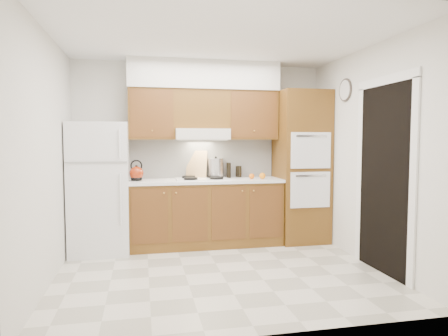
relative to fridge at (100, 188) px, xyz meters
name	(u,v)px	position (x,y,z in m)	size (l,w,h in m)	color
floor	(221,272)	(1.41, -1.14, -0.86)	(3.60, 3.60, 0.00)	beige
ceiling	(221,38)	(1.41, -1.14, 1.74)	(3.60, 3.60, 0.00)	white
wall_back	(201,153)	(1.41, 0.36, 0.44)	(3.60, 0.02, 2.60)	silver
wall_left	(47,159)	(-0.40, -1.14, 0.44)	(0.02, 3.00, 2.60)	silver
wall_right	(368,156)	(3.21, -1.14, 0.44)	(0.02, 3.00, 2.60)	silver
fridge	(100,188)	(0.00, 0.00, 0.00)	(0.75, 0.72, 1.72)	white
base_cabinets	(206,214)	(1.43, 0.06, -0.41)	(2.11, 0.60, 0.90)	brown
countertop	(206,181)	(1.43, 0.05, 0.06)	(2.13, 0.62, 0.04)	white
backsplash	(203,159)	(1.43, 0.34, 0.36)	(2.11, 0.03, 0.56)	white
oven_cabinet	(301,167)	(2.85, 0.03, 0.24)	(0.70, 0.65, 2.20)	brown
upper_cab_left	(152,114)	(0.69, 0.19, 0.99)	(0.63, 0.33, 0.70)	brown
upper_cab_right	(251,116)	(2.12, 0.19, 0.99)	(0.73, 0.33, 0.70)	brown
range_hood	(201,134)	(1.38, 0.13, 0.71)	(0.75, 0.45, 0.15)	silver
upper_cab_over_hood	(201,110)	(1.38, 0.19, 1.06)	(0.75, 0.33, 0.55)	brown
soffit	(204,76)	(1.43, 0.18, 1.54)	(2.13, 0.36, 0.40)	silver
cooktop	(202,179)	(1.38, 0.07, 0.09)	(0.74, 0.50, 0.01)	white
doorway	(384,180)	(3.19, -1.49, 0.19)	(0.02, 0.90, 2.10)	black
wall_clock	(345,90)	(3.19, -0.59, 1.29)	(0.30, 0.30, 0.02)	#3F3833
kettle	(137,173)	(0.47, 0.04, 0.18)	(0.19, 0.19, 0.19)	maroon
cutting_board	(197,164)	(1.33, 0.29, 0.28)	(0.30, 0.02, 0.40)	tan
stock_pot	(216,167)	(1.61, 0.25, 0.23)	(0.24, 0.24, 0.25)	silver
condiment_a	(229,170)	(1.80, 0.23, 0.19)	(0.06, 0.06, 0.22)	black
condiment_b	(237,172)	(1.95, 0.31, 0.16)	(0.05, 0.05, 0.17)	black
condiment_c	(240,172)	(1.97, 0.28, 0.16)	(0.06, 0.06, 0.17)	black
orange_near	(262,176)	(2.22, -0.06, 0.12)	(0.09, 0.09, 0.09)	orange
orange_far	(252,176)	(2.08, -0.02, 0.12)	(0.08, 0.08, 0.08)	orange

